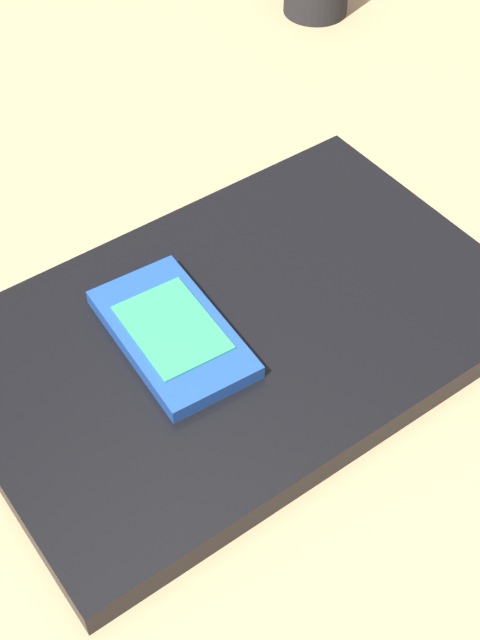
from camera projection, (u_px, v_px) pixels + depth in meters
The scene contains 3 objects.
desk_surface at pixel (253, 259), 64.20cm from camera, with size 120.00×80.00×3.00cm, color tan.
laptop_closed at pixel (240, 331), 56.29cm from camera, with size 35.12×22.59×1.87cm, color black.
cell_phone_on_laptop at pixel (172, 333), 54.20cm from camera, with size 10.20×12.80×1.17cm.
Camera 1 is at (-38.63, -25.18, 46.41)cm, focal length 49.37 mm.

